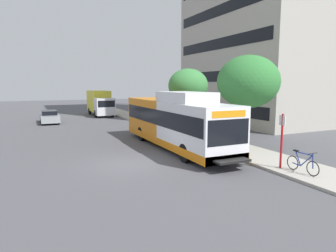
# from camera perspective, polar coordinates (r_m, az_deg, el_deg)

# --- Properties ---
(ground_plane) EXTENTS (120.00, 120.00, 0.00)m
(ground_plane) POSITION_cam_1_polar(r_m,az_deg,el_deg) (23.27, -13.19, -2.37)
(ground_plane) COLOR #4C4C51
(sidewalk_curb) EXTENTS (3.00, 56.00, 0.14)m
(sidewalk_curb) POSITION_cam_1_polar(r_m,az_deg,el_deg) (23.82, 4.55, -1.77)
(sidewalk_curb) COLOR #A8A399
(sidewalk_curb) RESTS_ON ground
(transit_bus) EXTENTS (2.58, 12.25, 3.65)m
(transit_bus) POSITION_cam_1_polar(r_m,az_deg,el_deg) (19.18, 1.37, 0.82)
(transit_bus) COLOR white
(transit_bus) RESTS_ON ground
(bus_stop_sign_pole) EXTENTS (0.10, 0.36, 2.60)m
(bus_stop_sign_pole) POSITION_cam_1_polar(r_m,az_deg,el_deg) (14.96, 20.97, -1.96)
(bus_stop_sign_pole) COLOR red
(bus_stop_sign_pole) RESTS_ON sidewalk_curb
(bicycle_parked) EXTENTS (0.52, 1.76, 1.02)m
(bicycle_parked) POSITION_cam_1_polar(r_m,az_deg,el_deg) (14.77, 24.38, -6.58)
(bicycle_parked) COLOR black
(bicycle_parked) RESTS_ON sidewalk_curb
(street_tree_near_stop) EXTENTS (3.93, 3.93, 5.80)m
(street_tree_near_stop) POSITION_cam_1_polar(r_m,az_deg,el_deg) (19.72, 15.12, 8.17)
(street_tree_near_stop) COLOR #4C3823
(street_tree_near_stop) RESTS_ON sidewalk_curb
(street_tree_mid_block) EXTENTS (3.36, 3.36, 5.28)m
(street_tree_mid_block) POSITION_cam_1_polar(r_m,az_deg,el_deg) (25.47, 3.87, 7.70)
(street_tree_mid_block) COLOR #4C3823
(street_tree_mid_block) RESTS_ON sidewalk_curb
(parked_car_far_lane) EXTENTS (1.80, 4.50, 1.33)m
(parked_car_far_lane) POSITION_cam_1_polar(r_m,az_deg,el_deg) (34.18, -21.77, 1.65)
(parked_car_far_lane) COLOR #93999E
(parked_car_far_lane) RESTS_ON ground
(box_truck_background) EXTENTS (2.32, 7.01, 3.25)m
(box_truck_background) POSITION_cam_1_polar(r_m,az_deg,el_deg) (40.45, -12.90, 4.45)
(box_truck_background) COLOR silver
(box_truck_background) RESTS_ON ground
(lattice_comm_tower) EXTENTS (1.10, 1.10, 32.51)m
(lattice_comm_tower) POSITION_cam_1_polar(r_m,az_deg,el_deg) (52.38, 7.16, 15.40)
(lattice_comm_tower) COLOR #B7B7BC
(lattice_comm_tower) RESTS_ON ground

